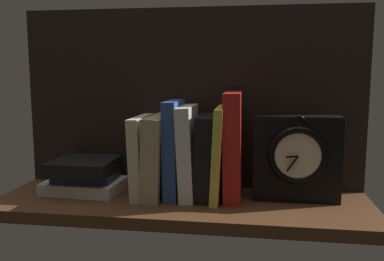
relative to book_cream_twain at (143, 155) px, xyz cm
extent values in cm
cube|color=#4C2D19|center=(9.29, -3.24, -9.98)|extent=(80.00, 24.98, 2.50)
cube|color=black|center=(9.29, 8.65, 12.16)|extent=(80.00, 1.20, 41.80)
cube|color=beige|center=(0.00, 0.00, 0.00)|extent=(2.97, 15.29, 17.54)
cube|color=tan|center=(3.44, 0.00, 0.06)|extent=(4.49, 16.10, 17.72)
cube|color=#2D4C8E|center=(7.12, 0.00, 1.76)|extent=(3.14, 12.88, 21.02)
cube|color=silver|center=(10.36, 0.00, 1.19)|extent=(3.96, 14.05, 19.97)
cube|color=black|center=(13.96, 0.00, 0.21)|extent=(4.21, 13.11, 18.01)
cube|color=gold|center=(16.96, 0.00, 1.12)|extent=(2.63, 15.97, 19.77)
cube|color=red|center=(19.95, 0.00, 2.70)|extent=(3.93, 12.87, 22.93)
cube|color=black|center=(33.27, 0.92, 0.29)|extent=(18.05, 5.98, 18.05)
torus|color=black|center=(33.27, -2.47, 1.48)|extent=(12.11, 1.49, 12.11)
cylinder|color=beige|center=(33.27, -2.47, 1.48)|extent=(9.78, 0.60, 9.78)
cube|color=black|center=(32.08, -2.97, 1.35)|extent=(2.41, 0.30, 0.56)
cube|color=black|center=(32.20, -2.97, -0.10)|extent=(2.39, 0.30, 3.34)
torus|color=black|center=(33.27, -2.07, 8.54)|extent=(2.44, 0.44, 2.44)
cube|color=beige|center=(-13.78, -0.25, -7.41)|extent=(17.58, 12.94, 2.64)
cube|color=#232D4C|center=(-13.43, 0.17, -5.15)|extent=(13.64, 10.67, 1.88)
cube|color=black|center=(-13.55, -0.53, -2.70)|extent=(13.85, 13.56, 3.03)
camera|label=1|loc=(24.31, -86.92, 18.18)|focal=38.45mm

